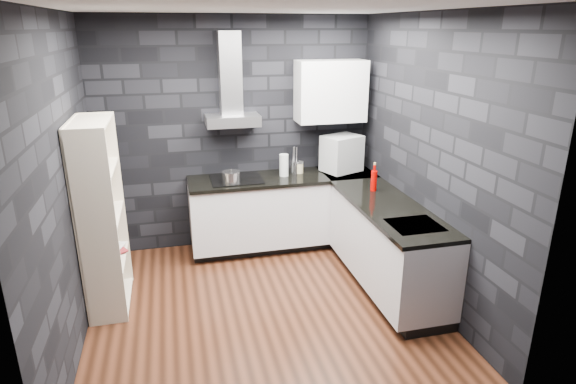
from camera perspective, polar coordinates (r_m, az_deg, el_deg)
name	(u,v)px	position (r m, az deg, el deg)	size (l,w,h in m)	color
ground	(264,308)	(4.76, -2.87, -13.54)	(3.20, 3.20, 0.00)	#482415
ceiling	(258,8)	(4.02, -3.55, 20.96)	(3.20, 3.20, 0.00)	white
wall_back	(235,135)	(5.75, -6.25, 6.75)	(3.20, 0.05, 2.70)	black
wall_front	(316,255)	(2.72, 3.35, -7.49)	(3.20, 0.05, 2.70)	black
wall_left	(60,188)	(4.22, -25.37, 0.45)	(0.05, 3.20, 2.70)	black
wall_right	(430,162)	(4.75, 16.47, 3.47)	(0.05, 3.20, 2.70)	black
toekick_back	(283,241)	(5.98, -0.65, -5.79)	(2.18, 0.50, 0.10)	black
toekick_right	(388,281)	(5.20, 11.80, -10.33)	(0.50, 1.78, 0.10)	black
counter_back_cab	(283,209)	(5.78, -0.58, -2.08)	(2.20, 0.60, 0.76)	silver
counter_right_cab	(388,244)	(4.99, 11.71, -6.08)	(0.60, 1.80, 0.76)	silver
counter_back_top	(283,178)	(5.64, -0.57, 1.67)	(2.20, 0.62, 0.04)	black
counter_right_top	(389,207)	(4.83, 11.92, -1.79)	(0.62, 1.80, 0.04)	black
counter_corner_top	(347,173)	(5.87, 7.03, 2.25)	(0.62, 0.62, 0.04)	black
hood_body	(233,120)	(5.51, -6.56, 8.44)	(0.60, 0.34, 0.12)	#B7B7BC
hood_chimney	(230,73)	(5.51, -6.87, 13.78)	(0.24, 0.20, 0.90)	#B7B7BC
upper_cabinet	(331,91)	(5.72, 5.07, 11.82)	(0.80, 0.35, 0.70)	silver
cooktop	(236,179)	(5.54, -6.13, 1.54)	(0.58, 0.50, 0.01)	black
sink_rim	(415,225)	(4.42, 14.81, -3.84)	(0.44, 0.40, 0.01)	#B7B7BC
pot	(231,178)	(5.38, -6.75, 1.70)	(0.20, 0.20, 0.12)	silver
glass_vase	(284,165)	(5.62, -0.49, 3.20)	(0.11, 0.11, 0.26)	white
storage_jar	(299,168)	(5.75, 1.32, 2.87)	(0.10, 0.10, 0.12)	tan
utensil_crock	(295,167)	(5.75, 0.78, 2.98)	(0.11, 0.11, 0.14)	silver
appliance_garage	(342,153)	(5.80, 6.38, 4.57)	(0.43, 0.33, 0.43)	#A3A6A9
red_bottle	(374,181)	(5.19, 10.13, 1.32)	(0.06, 0.06, 0.22)	#9F0200
bookshelf	(102,216)	(4.77, -21.21, -2.72)	(0.34, 0.80, 1.80)	beige
fruit_bowl	(100,215)	(4.69, -21.36, -2.61)	(0.22, 0.22, 0.06)	silver
book_red	(108,244)	(5.00, -20.59, -5.75)	(0.16, 0.02, 0.21)	maroon
book_second	(105,237)	(5.10, -20.82, -5.02)	(0.16, 0.02, 0.22)	#B2B2B2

